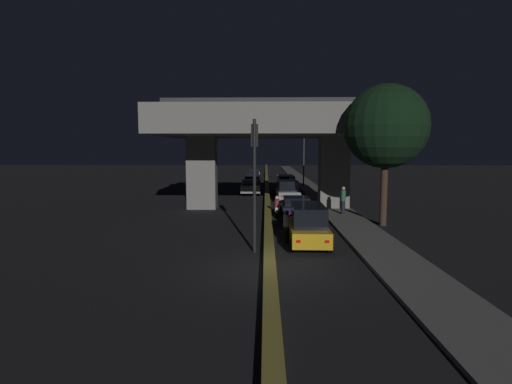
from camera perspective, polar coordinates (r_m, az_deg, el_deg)
The scene contains 17 objects.
ground_plane at distance 14.84m, azimuth 1.96°, elevation -11.07°, with size 200.00×200.00×0.00m, color black.
median_divider at distance 49.37m, azimuth 1.56°, elevation 1.14°, with size 0.45×126.00×0.31m, color olive.
sidewalk_right at distance 42.71m, azimuth 8.17°, elevation 0.20°, with size 2.36×126.00×0.14m, color #5B5956.
elevated_overpass at distance 29.57m, azimuth 1.70°, elevation 9.15°, with size 15.72×10.60×8.14m.
traffic_light_left_of_median at distance 16.80m, azimuth -0.21°, elevation 4.20°, with size 0.30×0.49×5.64m.
street_lamp at distance 47.23m, azimuth 6.50°, elevation 6.95°, with size 2.34×0.32×8.80m.
car_taxi_yellow_lead at distance 18.57m, azimuth 7.42°, elevation -4.57°, with size 1.87×4.39×1.85m.
car_dark_blue_second at distance 25.26m, azimuth 5.76°, elevation -2.19°, with size 1.93×4.05×1.44m.
car_silver_third at distance 34.21m, azimuth 4.57°, elevation 0.28°, with size 2.08×4.37×1.77m.
car_dark_red_fourth at distance 40.09m, azimuth 4.25°, elevation 1.16°, with size 2.04×4.87×1.84m.
car_silver_lead_oncoming at distance 39.22m, azimuth -0.80°, elevation 0.73°, with size 2.09×4.32×1.44m.
car_dark_blue_second_oncoming at distance 52.96m, azimuth -0.46°, elevation 2.11°, with size 2.06×4.26×1.45m.
car_silver_third_oncoming at distance 64.82m, azimuth -0.25°, elevation 2.82°, with size 1.96×4.06×1.43m.
motorcycle_black_filtering_near at distance 19.45m, azimuth 4.37°, elevation -5.07°, with size 0.33×1.83×1.47m.
motorcycle_white_filtering_mid at distance 26.29m, azimuth 3.00°, elevation -2.24°, with size 0.32×1.80×1.36m.
pedestrian_on_sidewalk at distance 26.97m, azimuth 12.35°, elevation -1.13°, with size 0.32×0.32×1.82m.
roadside_tree_kerbside_near at distance 24.04m, azimuth 18.08°, elevation 8.85°, with size 4.76×4.76×8.07m.
Camera 1 is at (-0.16, -14.19, 4.36)m, focal length 28.00 mm.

